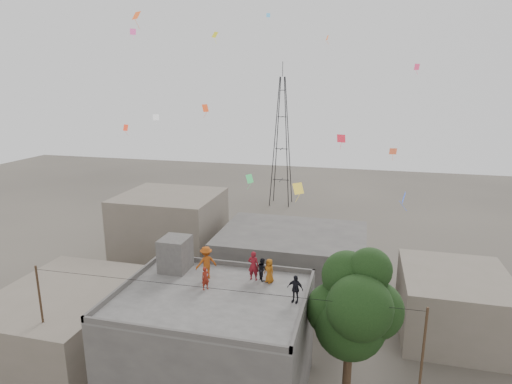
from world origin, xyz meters
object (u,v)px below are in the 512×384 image
at_px(tree, 354,307).
at_px(person_red_adult, 253,266).
at_px(transmission_tower, 282,142).
at_px(stair_head_box, 175,254).
at_px(person_dark_adult, 295,289).

height_order(tree, person_red_adult, tree).
xyz_separation_m(transmission_tower, person_red_adult, (5.68, -37.60, -2.11)).
height_order(stair_head_box, person_red_adult, stair_head_box).
distance_m(transmission_tower, person_dark_adult, 40.51).
distance_m(tree, person_dark_adult, 3.07).
bearing_deg(tree, stair_head_box, 169.26).
relative_size(stair_head_box, person_dark_adult, 1.36).
xyz_separation_m(stair_head_box, person_red_adult, (4.88, -0.20, -0.14)).
relative_size(tree, person_dark_adult, 6.21).
bearing_deg(stair_head_box, person_red_adult, -2.39).
distance_m(tree, transmission_tower, 41.12).
height_order(tree, person_dark_adult, tree).
height_order(stair_head_box, transmission_tower, transmission_tower).
relative_size(tree, transmission_tower, 0.45).
distance_m(stair_head_box, transmission_tower, 37.46).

